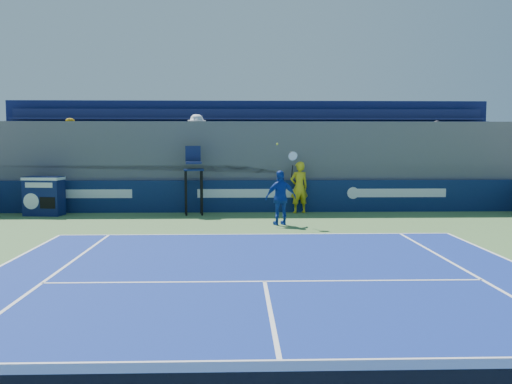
{
  "coord_description": "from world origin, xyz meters",
  "views": [
    {
      "loc": [
        -0.49,
        -4.04,
        2.61
      ],
      "look_at": [
        0.0,
        11.5,
        1.25
      ],
      "focal_mm": 40.0,
      "sensor_mm": 36.0,
      "label": 1
    }
  ],
  "objects_px": {
    "ball_person": "(299,187)",
    "umpire_chair": "(193,173)",
    "tennis_player": "(281,198)",
    "match_clock": "(44,195)"
  },
  "relations": [
    {
      "from": "umpire_chair",
      "to": "tennis_player",
      "type": "distance_m",
      "value": 4.03
    },
    {
      "from": "match_clock",
      "to": "ball_person",
      "type": "bearing_deg",
      "value": 2.63
    },
    {
      "from": "tennis_player",
      "to": "umpire_chair",
      "type": "bearing_deg",
      "value": 137.59
    },
    {
      "from": "ball_person",
      "to": "tennis_player",
      "type": "height_order",
      "value": "tennis_player"
    },
    {
      "from": "ball_person",
      "to": "umpire_chair",
      "type": "distance_m",
      "value": 3.9
    },
    {
      "from": "ball_person",
      "to": "umpire_chair",
      "type": "bearing_deg",
      "value": -10.49
    },
    {
      "from": "ball_person",
      "to": "tennis_player",
      "type": "bearing_deg",
      "value": 57.68
    },
    {
      "from": "match_clock",
      "to": "umpire_chair",
      "type": "bearing_deg",
      "value": 0.65
    },
    {
      "from": "ball_person",
      "to": "tennis_player",
      "type": "distance_m",
      "value": 3.17
    },
    {
      "from": "umpire_chair",
      "to": "tennis_player",
      "type": "bearing_deg",
      "value": -42.41
    }
  ]
}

